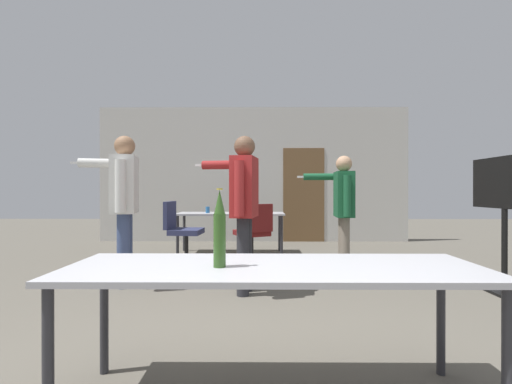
{
  "coord_description": "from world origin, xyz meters",
  "views": [
    {
      "loc": [
        0.11,
        -1.5,
        1.11
      ],
      "look_at": [
        0.08,
        2.44,
        1.1
      ],
      "focal_mm": 24.0,
      "sensor_mm": 36.0,
      "label": 1
    }
  ],
  "objects_px": {
    "person_left_plaid": "(123,196)",
    "drink_cup": "(208,210)",
    "person_near_casual": "(243,198)",
    "office_chair_side_rolled": "(182,234)",
    "tv_screen": "(505,209)",
    "person_far_watching": "(343,203)",
    "office_chair_mid_tucked": "(254,235)",
    "beer_bottle": "(220,230)"
  },
  "relations": [
    {
      "from": "office_chair_mid_tucked",
      "to": "beer_bottle",
      "type": "distance_m",
      "value": 3.56
    },
    {
      "from": "person_left_plaid",
      "to": "beer_bottle",
      "type": "relative_size",
      "value": 4.33
    },
    {
      "from": "tv_screen",
      "to": "office_chair_side_rolled",
      "type": "distance_m",
      "value": 4.19
    },
    {
      "from": "person_near_casual",
      "to": "office_chair_side_rolled",
      "type": "bearing_deg",
      "value": 43.35
    },
    {
      "from": "person_left_plaid",
      "to": "office_chair_side_rolled",
      "type": "bearing_deg",
      "value": -30.88
    },
    {
      "from": "person_left_plaid",
      "to": "office_chair_side_rolled",
      "type": "distance_m",
      "value": 1.42
    },
    {
      "from": "tv_screen",
      "to": "person_near_casual",
      "type": "bearing_deg",
      "value": -88.22
    },
    {
      "from": "person_left_plaid",
      "to": "office_chair_mid_tucked",
      "type": "xyz_separation_m",
      "value": [
        1.52,
        1.29,
        -0.63
      ]
    },
    {
      "from": "person_far_watching",
      "to": "drink_cup",
      "type": "relative_size",
      "value": 14.15
    },
    {
      "from": "tv_screen",
      "to": "drink_cup",
      "type": "xyz_separation_m",
      "value": [
        -3.64,
        2.24,
        -0.14
      ]
    },
    {
      "from": "tv_screen",
      "to": "person_far_watching",
      "type": "bearing_deg",
      "value": -115.16
    },
    {
      "from": "tv_screen",
      "to": "office_chair_mid_tucked",
      "type": "bearing_deg",
      "value": -117.76
    },
    {
      "from": "drink_cup",
      "to": "person_left_plaid",
      "type": "bearing_deg",
      "value": -108.48
    },
    {
      "from": "tv_screen",
      "to": "office_chair_mid_tucked",
      "type": "distance_m",
      "value": 3.21
    },
    {
      "from": "tv_screen",
      "to": "beer_bottle",
      "type": "distance_m",
      "value": 3.58
    },
    {
      "from": "person_left_plaid",
      "to": "person_far_watching",
      "type": "bearing_deg",
      "value": -90.63
    },
    {
      "from": "office_chair_side_rolled",
      "to": "drink_cup",
      "type": "bearing_deg",
      "value": 166.18
    },
    {
      "from": "office_chair_side_rolled",
      "to": "person_near_casual",
      "type": "bearing_deg",
      "value": 38.62
    },
    {
      "from": "person_far_watching",
      "to": "beer_bottle",
      "type": "distance_m",
      "value": 3.1
    },
    {
      "from": "tv_screen",
      "to": "person_left_plaid",
      "type": "xyz_separation_m",
      "value": [
        -4.32,
        0.19,
        0.14
      ]
    },
    {
      "from": "person_left_plaid",
      "to": "drink_cup",
      "type": "height_order",
      "value": "person_left_plaid"
    },
    {
      "from": "person_near_casual",
      "to": "office_chair_mid_tucked",
      "type": "height_order",
      "value": "person_near_casual"
    },
    {
      "from": "person_far_watching",
      "to": "office_chair_mid_tucked",
      "type": "height_order",
      "value": "person_far_watching"
    },
    {
      "from": "person_far_watching",
      "to": "office_chair_side_rolled",
      "type": "height_order",
      "value": "person_far_watching"
    },
    {
      "from": "person_left_plaid",
      "to": "drink_cup",
      "type": "xyz_separation_m",
      "value": [
        0.68,
        2.05,
        -0.28
      ]
    },
    {
      "from": "tv_screen",
      "to": "person_left_plaid",
      "type": "height_order",
      "value": "person_left_plaid"
    },
    {
      "from": "person_left_plaid",
      "to": "office_chair_mid_tucked",
      "type": "distance_m",
      "value": 2.09
    },
    {
      "from": "person_far_watching",
      "to": "person_left_plaid",
      "type": "bearing_deg",
      "value": 106.26
    },
    {
      "from": "beer_bottle",
      "to": "drink_cup",
      "type": "distance_m",
      "value": 4.35
    },
    {
      "from": "office_chair_side_rolled",
      "to": "beer_bottle",
      "type": "height_order",
      "value": "beer_bottle"
    },
    {
      "from": "office_chair_mid_tucked",
      "to": "person_far_watching",
      "type": "bearing_deg",
      "value": -56.51
    },
    {
      "from": "tv_screen",
      "to": "drink_cup",
      "type": "height_order",
      "value": "tv_screen"
    },
    {
      "from": "drink_cup",
      "to": "beer_bottle",
      "type": "bearing_deg",
      "value": -80.72
    },
    {
      "from": "tv_screen",
      "to": "office_chair_mid_tucked",
      "type": "xyz_separation_m",
      "value": [
        -2.8,
        1.48,
        -0.49
      ]
    },
    {
      "from": "office_chair_side_rolled",
      "to": "beer_bottle",
      "type": "relative_size",
      "value": 2.34
    },
    {
      "from": "person_left_plaid",
      "to": "person_near_casual",
      "type": "xyz_separation_m",
      "value": [
        1.42,
        -0.28,
        -0.02
      ]
    },
    {
      "from": "tv_screen",
      "to": "beer_bottle",
      "type": "xyz_separation_m",
      "value": [
        -2.94,
        -2.05,
        -0.0
      ]
    },
    {
      "from": "beer_bottle",
      "to": "drink_cup",
      "type": "height_order",
      "value": "beer_bottle"
    },
    {
      "from": "tv_screen",
      "to": "office_chair_side_rolled",
      "type": "bearing_deg",
      "value": -109.83
    },
    {
      "from": "person_near_casual",
      "to": "drink_cup",
      "type": "bearing_deg",
      "value": 26.89
    },
    {
      "from": "tv_screen",
      "to": "person_near_casual",
      "type": "xyz_separation_m",
      "value": [
        -2.9,
        -0.09,
        0.12
      ]
    },
    {
      "from": "person_near_casual",
      "to": "office_chair_side_rolled",
      "type": "relative_size",
      "value": 1.8
    }
  ]
}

